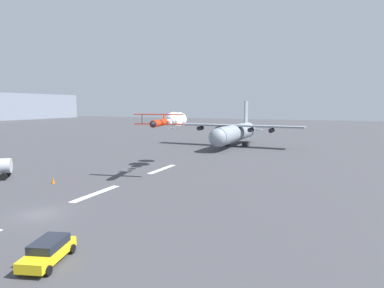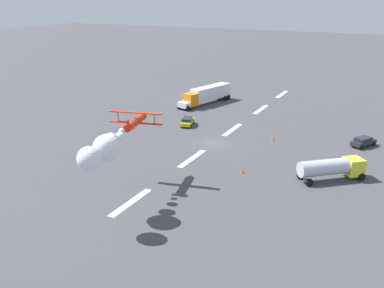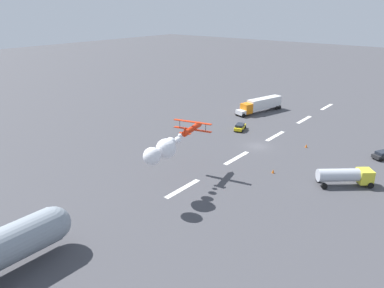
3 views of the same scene
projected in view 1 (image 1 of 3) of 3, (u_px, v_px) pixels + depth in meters
ground_plane at (40, 214)px, 31.24m from camera, size 440.00×440.00×0.00m
runway_stripe_3 at (96, 193)px, 38.60m from camera, size 8.00×0.90×0.01m
runway_stripe_4 at (162, 169)px, 53.33m from camera, size 8.00×0.90×0.01m
cargo_transport_plane at (233, 133)px, 81.63m from camera, size 27.01×33.72×11.44m
stunt_biplane_red at (174, 121)px, 54.66m from camera, size 17.66×7.74×3.00m
followme_car_yellow at (48, 251)px, 21.59m from camera, size 4.75×3.02×1.52m
traffic_cone_far at (53, 180)px, 43.65m from camera, size 0.44×0.44×0.75m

